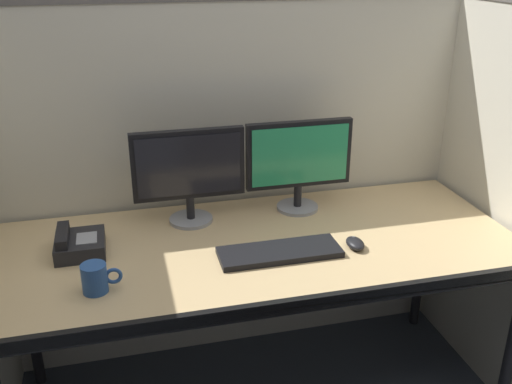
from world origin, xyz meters
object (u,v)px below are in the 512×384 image
(desk, at_px, (260,256))
(keyboard_main, at_px, (280,252))
(monitor_left, at_px, (189,170))
(computer_mouse, at_px, (355,243))
(monitor_right, at_px, (299,160))
(coffee_mug, at_px, (96,278))
(desk_phone, at_px, (78,244))

(desk, height_order, keyboard_main, keyboard_main)
(desk, height_order, monitor_left, monitor_left)
(monitor_left, distance_m, computer_mouse, 0.68)
(monitor_right, bearing_deg, desk, -131.03)
(monitor_right, relative_size, coffee_mug, 3.41)
(desk, relative_size, keyboard_main, 4.42)
(computer_mouse, distance_m, coffee_mug, 0.90)
(monitor_right, xyz_separation_m, desk_phone, (-0.86, -0.17, -0.18))
(keyboard_main, height_order, computer_mouse, computer_mouse)
(keyboard_main, bearing_deg, computer_mouse, -3.03)
(desk, bearing_deg, computer_mouse, -18.81)
(desk, xyz_separation_m, monitor_right, (0.23, 0.26, 0.27))
(monitor_right, distance_m, keyboard_main, 0.45)
(keyboard_main, xyz_separation_m, desk_phone, (-0.68, 0.19, 0.02))
(monitor_right, height_order, desk_phone, monitor_right)
(monitor_left, xyz_separation_m, keyboard_main, (0.26, -0.35, -0.20))
(monitor_right, xyz_separation_m, keyboard_main, (-0.18, -0.36, -0.20))
(keyboard_main, bearing_deg, desk_phone, 164.42)
(monitor_right, height_order, coffee_mug, monitor_right)
(desk, xyz_separation_m, keyboard_main, (0.05, -0.10, 0.06))
(keyboard_main, xyz_separation_m, computer_mouse, (0.28, -0.01, 0.01))
(monitor_left, bearing_deg, coffee_mug, -129.83)
(monitor_left, distance_m, monitor_right, 0.44)
(computer_mouse, xyz_separation_m, desk_phone, (-0.96, 0.21, 0.02))
(monitor_right, relative_size, computer_mouse, 4.48)
(desk, bearing_deg, coffee_mug, -162.62)
(desk, height_order, computer_mouse, computer_mouse)
(keyboard_main, distance_m, desk_phone, 0.71)
(desk, distance_m, computer_mouse, 0.35)
(desk_phone, bearing_deg, keyboard_main, -15.58)
(monitor_left, xyz_separation_m, desk_phone, (-0.42, -0.16, -0.18))
(keyboard_main, xyz_separation_m, coffee_mug, (-0.62, -0.08, 0.04))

